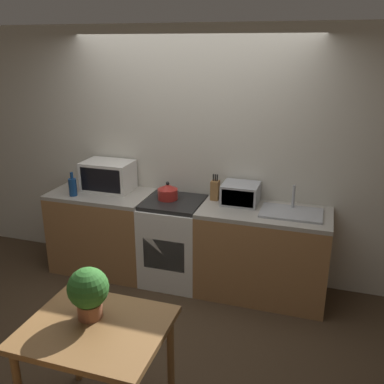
{
  "coord_description": "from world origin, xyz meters",
  "views": [
    {
      "loc": [
        1.33,
        -3.16,
        2.41
      ],
      "look_at": [
        0.14,
        0.56,
        1.05
      ],
      "focal_mm": 40.0,
      "sensor_mm": 36.0,
      "label": 1
    }
  ],
  "objects": [
    {
      "name": "ground_plane",
      "position": [
        0.0,
        0.0,
        0.0
      ],
      "size": [
        16.0,
        16.0,
        0.0
      ],
      "primitive_type": "plane",
      "color": "#3D2D1E"
    },
    {
      "name": "wall_back",
      "position": [
        0.0,
        1.0,
        1.3
      ],
      "size": [
        10.0,
        0.06,
        2.6
      ],
      "color": "beige",
      "rests_on": "ground_plane"
    },
    {
      "name": "toaster_oven",
      "position": [
        0.57,
        0.79,
        1.0
      ],
      "size": [
        0.36,
        0.31,
        0.2
      ],
      "color": "#999BA0",
      "rests_on": "counter_right_run"
    },
    {
      "name": "sink_basin",
      "position": [
        1.08,
        0.66,
        0.91
      ],
      "size": [
        0.57,
        0.37,
        0.24
      ],
      "color": "#999BA0",
      "rests_on": "counter_right_run"
    },
    {
      "name": "potted_plant",
      "position": [
        0.01,
        -1.17,
        0.96
      ],
      "size": [
        0.26,
        0.26,
        0.34
      ],
      "color": "#9E5B3D",
      "rests_on": "dining_table"
    },
    {
      "name": "counter_right_run",
      "position": [
        0.84,
        0.66,
        0.45
      ],
      "size": [
        1.25,
        0.62,
        0.9
      ],
      "color": "olive",
      "rests_on": "ground_plane"
    },
    {
      "name": "microwave",
      "position": [
        -0.88,
        0.77,
        1.06
      ],
      "size": [
        0.52,
        0.36,
        0.32
      ],
      "color": "silver",
      "rests_on": "counter_left_run"
    },
    {
      "name": "kettle",
      "position": [
        -0.16,
        0.68,
        0.98
      ],
      "size": [
        0.21,
        0.21,
        0.19
      ],
      "color": "maroon",
      "rests_on": "stove_range"
    },
    {
      "name": "stove_range",
      "position": [
        -0.09,
        0.66,
        0.45
      ],
      "size": [
        0.6,
        0.62,
        0.9
      ],
      "color": "silver",
      "rests_on": "ground_plane"
    },
    {
      "name": "knife_block",
      "position": [
        0.3,
        0.82,
        1.0
      ],
      "size": [
        0.08,
        0.09,
        0.27
      ],
      "color": "brown",
      "rests_on": "counter_right_run"
    },
    {
      "name": "counter_left_run",
      "position": [
        -0.93,
        0.66,
        0.45
      ],
      "size": [
        1.07,
        0.62,
        0.9
      ],
      "color": "olive",
      "rests_on": "ground_plane"
    },
    {
      "name": "bottle",
      "position": [
        -1.15,
        0.49,
        1.0
      ],
      "size": [
        0.08,
        0.08,
        0.25
      ],
      "color": "navy",
      "rests_on": "counter_left_run"
    },
    {
      "name": "dining_table",
      "position": [
        0.09,
        -1.24,
        0.66
      ],
      "size": [
        0.87,
        0.72,
        0.77
      ],
      "color": "brown",
      "rests_on": "ground_plane"
    }
  ]
}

